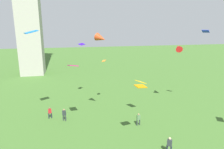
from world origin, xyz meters
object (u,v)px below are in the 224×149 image
Objects in this scene: person_1 at (50,112)px; person_2 at (64,114)px; kite_flying_0 at (82,44)px; kite_flying_4 at (141,82)px; person_0 at (138,119)px; kite_flying_3 at (104,61)px; kite_flying_6 at (73,66)px; kite_flying_7 at (178,48)px; person_3 at (169,144)px; kite_flying_1 at (141,86)px; kite_flying_9 at (206,31)px; kite_flying_5 at (101,38)px; kite_flying_2 at (31,32)px.

person_1 is 2.34m from person_2.
kite_flying_0 is 0.76× the size of kite_flying_4.
kite_flying_4 reaches higher than person_0.
kite_flying_3 is 0.58× the size of kite_flying_6.
kite_flying_7 reaches higher than kite_flying_0.
person_3 is 10.11m from kite_flying_4.
kite_flying_6 is at bearing 124.00° from kite_flying_1.
kite_flying_6 reaches higher than person_3.
kite_flying_9 is (19.37, 2.17, 3.89)m from kite_flying_6.
kite_flying_5 is at bearing 151.26° from person_1.
kite_flying_6 is (-6.70, 5.36, 1.44)m from kite_flying_1.
kite_flying_2 is at bearing 5.54° from person_1.
kite_flying_6 reaches higher than person_2.
kite_flying_5 reaches higher than kite_flying_3.
person_2 is 10.22m from kite_flying_3.
kite_flying_4 reaches higher than person_2.
person_3 is 13.88m from kite_flying_6.
person_3 is 1.09× the size of kite_flying_6.
kite_flying_4 is 0.90× the size of kite_flying_5.
kite_flying_2 is (-6.65, -6.60, 2.21)m from kite_flying_0.
kite_flying_2 reaches higher than person_3.
person_3 reaches higher than person_0.
kite_flying_1 is at bearing 129.54° from person_1.
person_3 is at bearing 37.58° from kite_flying_6.
kite_flying_7 reaches higher than kite_flying_4.
person_0 is at bearing 73.11° from kite_flying_0.
person_0 is 5.21m from kite_flying_4.
kite_flying_1 is at bearing 61.20° from kite_flying_0.
kite_flying_3 is at bearing -2.08° from kite_flying_2.
kite_flying_9 is (14.36, -4.62, 4.62)m from kite_flying_3.
person_2 is 12.42m from kite_flying_1.
kite_flying_5 reaches higher than person_0.
kite_flying_6 reaches higher than kite_flying_3.
kite_flying_5 is at bearing 158.80° from person_3.
person_3 is 1.57× the size of kite_flying_9.
person_2 is at bearing 120.13° from kite_flying_1.
kite_flying_4 reaches higher than person_1.
kite_flying_7 is (16.45, 4.32, 1.35)m from kite_flying_6.
person_1 is (-11.52, 4.66, -0.01)m from person_0.
kite_flying_3 is at bearing 80.59° from kite_flying_1.
kite_flying_7 is at bearing 45.45° from person_2.
person_2 is at bearing -29.71° from kite_flying_3.
kite_flying_0 is at bearing 18.23° from kite_flying_4.
kite_flying_7 is 1.65× the size of kite_flying_9.
kite_flying_6 is (-3.64, -0.91, -3.15)m from kite_flying_5.
kite_flying_5 is (-1.38, -5.88, 3.88)m from kite_flying_3.
kite_flying_5 reaches higher than kite_flying_0.
person_0 is 10.13m from person_2.
person_2 is at bearing 25.07° from kite_flying_7.
kite_flying_7 is at bearing -161.48° from kite_flying_9.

